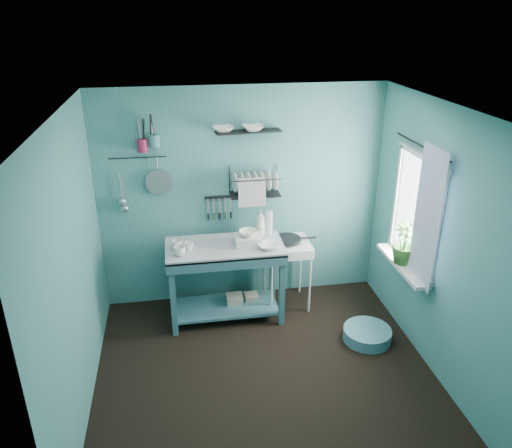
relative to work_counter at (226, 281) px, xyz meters
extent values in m
plane|color=black|center=(0.26, -1.04, -0.45)|extent=(3.20, 3.20, 0.00)
plane|color=silver|center=(0.26, -1.04, 2.05)|extent=(3.20, 3.20, 0.00)
plane|color=teal|center=(0.26, 0.46, 0.80)|extent=(3.20, 0.00, 3.20)
plane|color=teal|center=(0.26, -2.54, 0.80)|extent=(3.20, 0.00, 3.20)
plane|color=teal|center=(-1.34, -1.04, 0.80)|extent=(0.00, 3.00, 3.00)
plane|color=teal|center=(1.86, -1.04, 0.80)|extent=(0.00, 3.00, 3.00)
cube|color=#34626D|center=(0.00, 0.00, 0.00)|extent=(1.32, 0.76, 0.89)
imported|color=white|center=(-0.48, -0.16, 0.49)|extent=(0.12, 0.12, 0.10)
imported|color=white|center=(-0.38, -0.06, 0.49)|extent=(0.14, 0.14, 0.09)
imported|color=white|center=(-0.50, 0.00, 0.49)|extent=(0.17, 0.17, 0.10)
cube|color=silver|center=(0.25, -0.02, 0.50)|extent=(0.28, 0.22, 0.10)
imported|color=white|center=(0.25, -0.02, 0.58)|extent=(0.20, 0.19, 0.06)
imported|color=silver|center=(0.42, 0.20, 0.60)|extent=(0.11, 0.12, 0.30)
cylinder|color=silver|center=(0.52, 0.22, 0.59)|extent=(0.09, 0.09, 0.28)
imported|color=white|center=(0.45, -0.15, 0.47)|extent=(0.22, 0.22, 0.05)
cube|color=white|center=(0.73, 0.15, -0.05)|extent=(0.50, 0.50, 0.80)
cylinder|color=black|center=(0.73, 0.15, 0.39)|extent=(0.30, 0.30, 0.03)
cube|color=black|center=(-0.01, 0.43, 0.84)|extent=(0.32, 0.02, 0.03)
cube|color=black|center=(0.38, 0.33, 1.03)|extent=(0.57, 0.29, 0.32)
cube|color=black|center=(0.32, 0.36, 1.58)|extent=(0.71, 0.24, 0.01)
imported|color=white|center=(0.05, 0.36, 1.60)|extent=(0.24, 0.24, 0.05)
imported|color=white|center=(0.37, 0.36, 1.63)|extent=(0.23, 0.23, 0.06)
cylinder|color=#9D1D43|center=(-0.79, 0.38, 1.47)|extent=(0.11, 0.11, 0.13)
cylinder|color=teal|center=(-0.66, 0.38, 1.52)|extent=(0.11, 0.11, 0.13)
cylinder|color=#9E9FA6|center=(-0.65, 0.41, 1.06)|extent=(0.28, 0.03, 0.28)
cylinder|color=#9E9FA6|center=(-1.06, 0.42, 1.04)|extent=(0.01, 0.01, 0.30)
cylinder|color=#9E9FA6|center=(-1.04, 0.42, 0.95)|extent=(0.01, 0.01, 0.30)
cylinder|color=black|center=(-0.85, 0.43, 1.33)|extent=(0.60, 0.01, 0.01)
plane|color=white|center=(1.84, -0.59, 0.95)|extent=(0.00, 1.10, 1.10)
cube|color=white|center=(1.76, -0.59, 0.36)|extent=(0.16, 0.95, 0.04)
plane|color=white|center=(1.78, -0.89, 1.00)|extent=(0.00, 1.35, 1.35)
cylinder|color=black|center=(1.80, -0.59, 1.60)|extent=(0.02, 1.05, 0.02)
imported|color=#336829|center=(1.76, -0.57, 0.60)|extent=(0.29, 0.29, 0.44)
cube|color=gray|center=(0.10, 0.05, -0.34)|extent=(0.18, 0.18, 0.22)
cube|color=gray|center=(0.30, 0.08, -0.35)|extent=(0.15, 0.15, 0.20)
cylinder|color=teal|center=(1.41, -0.69, -0.38)|extent=(0.50, 0.50, 0.13)
camera|label=1|loc=(-0.46, -4.79, 2.80)|focal=35.00mm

